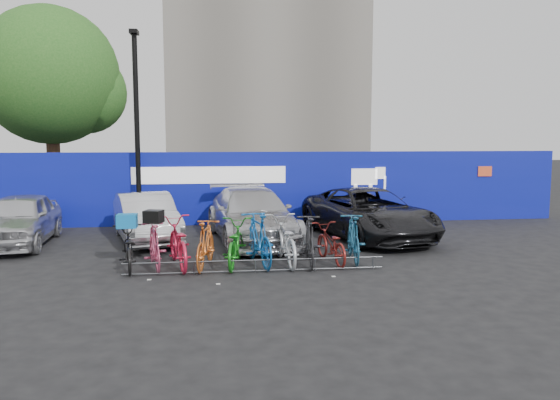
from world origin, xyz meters
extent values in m
plane|color=black|center=(0.00, 0.00, 0.00)|extent=(100.00, 100.00, 0.00)
cube|color=#0A1594|center=(0.00, 6.00, 1.20)|extent=(22.00, 0.15, 2.40)
cube|color=white|center=(-1.00, 5.90, 1.65)|extent=(5.00, 0.02, 0.55)
cube|color=white|center=(4.20, 5.90, 1.55)|extent=(1.20, 0.02, 0.90)
cube|color=#EA5129|center=(8.50, 5.90, 1.70)|extent=(0.50, 0.02, 0.35)
cylinder|color=#382314|center=(-7.00, 10.00, 2.00)|extent=(0.50, 0.50, 4.00)
sphere|color=#1D5319|center=(-7.00, 10.00, 5.20)|extent=(5.20, 5.20, 5.20)
sphere|color=#1D5319|center=(-5.80, 10.30, 4.60)|extent=(3.20, 3.20, 3.20)
cylinder|color=black|center=(-3.20, 5.40, 3.00)|extent=(0.16, 0.16, 6.00)
cube|color=black|center=(-3.20, 5.40, 6.05)|extent=(0.25, 0.50, 0.12)
cylinder|color=#595B60|center=(0.00, -0.60, 0.28)|extent=(5.60, 0.03, 0.03)
cylinder|color=#595B60|center=(0.00, -0.60, 0.05)|extent=(5.60, 0.03, 0.03)
cylinder|color=#595B60|center=(-2.60, -0.60, 0.14)|extent=(0.03, 0.03, 0.28)
cylinder|color=#595B60|center=(-1.30, -0.60, 0.14)|extent=(0.03, 0.03, 0.28)
cylinder|color=#595B60|center=(0.00, -0.60, 0.14)|extent=(0.03, 0.03, 0.28)
cylinder|color=#595B60|center=(1.30, -0.60, 0.14)|extent=(0.03, 0.03, 0.28)
cylinder|color=#595B60|center=(2.60, -0.60, 0.14)|extent=(0.03, 0.03, 0.28)
imported|color=#BCBDC1|center=(-6.07, 3.16, 0.70)|extent=(1.91, 4.20, 1.40)
imported|color=silver|center=(-2.75, 3.32, 0.66)|extent=(2.43, 4.26, 1.33)
imported|color=#BBBBC0|center=(0.18, 3.05, 0.73)|extent=(2.67, 5.23, 1.45)
imported|color=black|center=(3.54, 3.07, 0.71)|extent=(3.41, 5.51, 1.42)
imported|color=black|center=(-2.75, 0.05, 0.47)|extent=(0.92, 1.85, 0.93)
imported|color=#C14367|center=(-2.18, 0.08, 0.51)|extent=(0.85, 1.77, 1.03)
imported|color=red|center=(-1.69, 0.15, 0.55)|extent=(1.16, 2.21, 1.10)
imported|color=#CE6021|center=(-1.06, 0.00, 0.53)|extent=(0.82, 1.84, 1.07)
imported|color=#177A17|center=(-0.41, 0.11, 0.52)|extent=(1.00, 2.05, 1.03)
imported|color=#1258A9|center=(0.12, 0.10, 0.60)|extent=(0.96, 2.08, 1.21)
imported|color=#B6BABE|center=(0.73, 0.15, 0.55)|extent=(0.89, 2.13, 1.09)
imported|color=#252527|center=(1.29, 0.02, 0.56)|extent=(0.70, 1.91, 1.13)
imported|color=maroon|center=(1.79, 0.11, 0.45)|extent=(0.87, 1.79, 0.90)
imported|color=navy|center=(2.35, 0.21, 0.55)|extent=(0.73, 1.89, 1.10)
cube|color=#0E6BB7|center=(-2.75, 0.05, 1.08)|extent=(0.42, 0.33, 0.30)
cube|color=black|center=(-2.18, 0.08, 1.17)|extent=(0.46, 0.44, 0.28)
camera|label=1|loc=(-0.85, -12.02, 2.93)|focal=35.00mm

